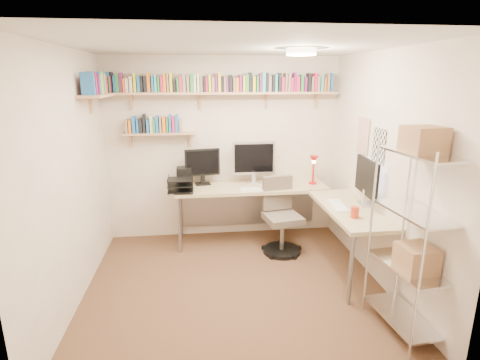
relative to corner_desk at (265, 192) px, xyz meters
name	(u,v)px	position (x,y,z in m)	size (l,w,h in m)	color
ground	(235,286)	(-0.50, -0.92, -0.79)	(3.20, 3.20, 0.00)	#4E3921
room_shell	(235,147)	(-0.49, -0.92, 0.76)	(3.24, 3.04, 2.52)	beige
wall_shelves	(191,93)	(-0.92, 0.37, 1.24)	(3.12, 1.09, 0.80)	tan
corner_desk	(265,192)	(0.00, 0.00, 0.00)	(2.45, 2.03, 1.38)	tan
office_chair	(281,221)	(0.19, -0.11, -0.37)	(0.52, 0.52, 0.98)	black
wire_rack	(417,218)	(0.92, -1.86, 0.30)	(0.43, 0.77, 1.84)	silver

